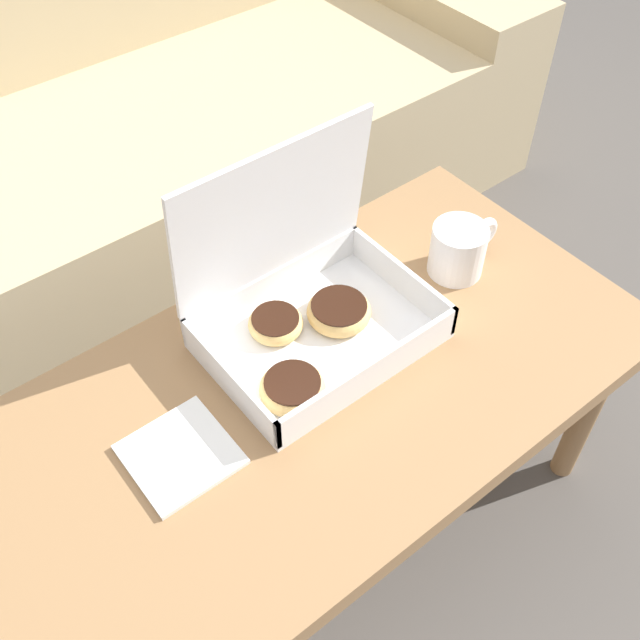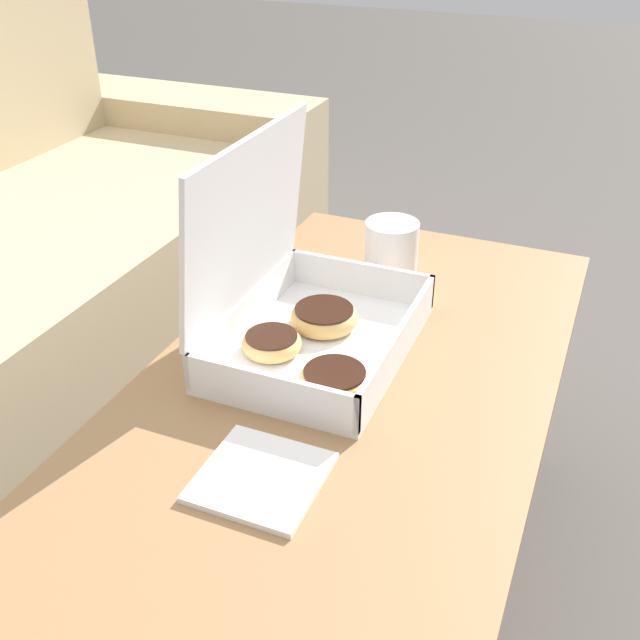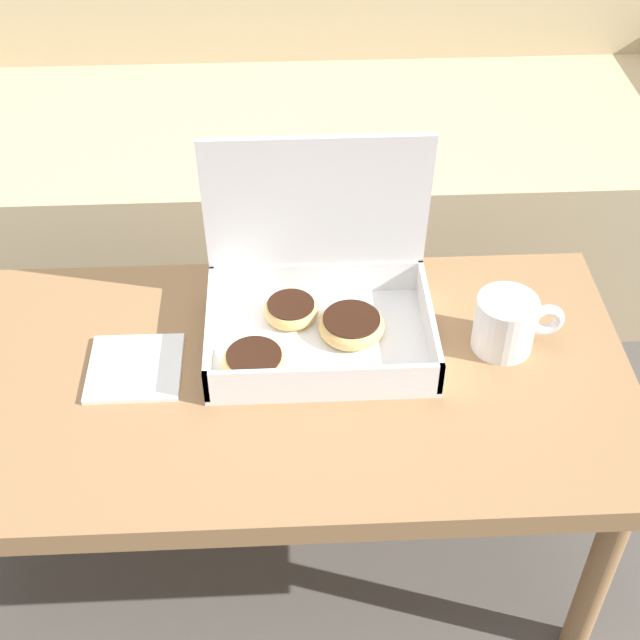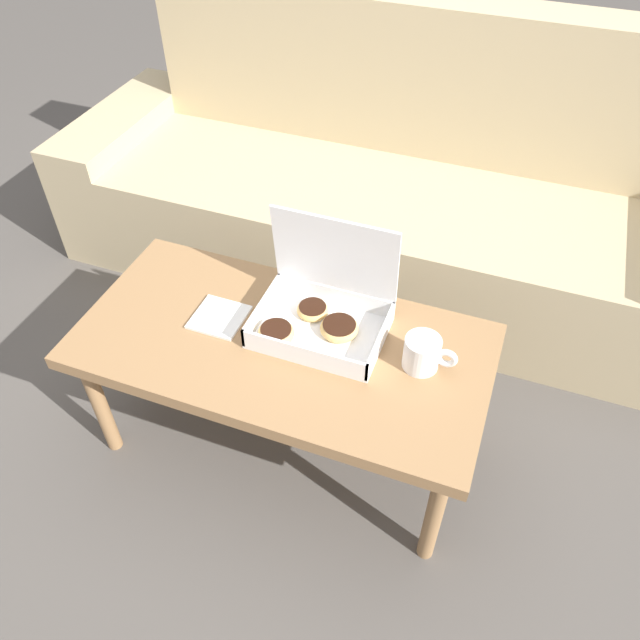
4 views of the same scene
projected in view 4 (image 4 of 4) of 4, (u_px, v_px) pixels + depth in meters
ground_plane at (306, 401)px, 2.08m from camera, size 12.00×12.00×0.00m
couch at (381, 195)px, 2.40m from camera, size 2.42×0.80×0.96m
coffee_table at (283, 352)px, 1.70m from camera, size 1.11×0.55×0.44m
pastry_box at (319, 311)px, 1.66m from camera, size 0.35×0.25×0.31m
coffee_mug at (423, 353)px, 1.57m from camera, size 0.14×0.09×0.09m
napkin_stack at (219, 317)px, 1.73m from camera, size 0.14×0.14×0.01m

